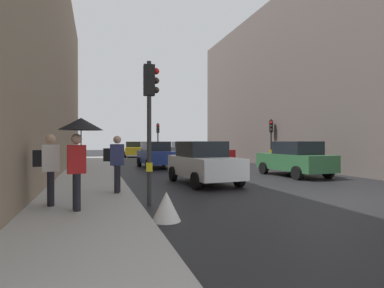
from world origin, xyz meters
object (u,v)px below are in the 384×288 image
(car_white_compact, at_px, (203,162))
(traffic_light_far_median, at_px, (158,134))
(pedestrian_with_black_backpack, at_px, (49,165))
(car_dark_suv, at_px, (180,149))
(car_red_sedan, at_px, (214,152))
(pedestrian_with_grey_backpack, at_px, (116,160))
(traffic_light_mid_street, at_px, (271,134))
(car_blue_van, at_px, (156,155))
(traffic_light_near_left, at_px, (150,106))
(pedestrian_with_umbrella, at_px, (80,138))
(car_yellow_taxi, at_px, (133,149))
(car_green_estate, at_px, (295,159))
(warning_sign_triangle, at_px, (166,206))

(car_white_compact, bearing_deg, traffic_light_far_median, 85.10)
(traffic_light_far_median, xyz_separation_m, pedestrian_with_black_backpack, (-6.85, -20.56, -1.29))
(car_white_compact, relative_size, car_dark_suv, 1.01)
(car_white_compact, xyz_separation_m, car_red_sedan, (5.01, 11.38, 0.00))
(car_white_compact, bearing_deg, pedestrian_with_grey_backpack, -148.78)
(traffic_light_mid_street, bearing_deg, traffic_light_far_median, 122.86)
(traffic_light_far_median, relative_size, car_blue_van, 0.82)
(car_white_compact, relative_size, pedestrian_with_grey_backpack, 2.44)
(car_blue_van, relative_size, pedestrian_with_black_backpack, 2.44)
(car_dark_suv, bearing_deg, car_white_compact, -102.82)
(traffic_light_near_left, bearing_deg, car_red_sedan, 62.37)
(car_blue_van, distance_m, pedestrian_with_umbrella, 13.64)
(car_dark_suv, distance_m, pedestrian_with_grey_backpack, 25.19)
(pedestrian_with_umbrella, bearing_deg, car_yellow_taxi, 80.81)
(traffic_light_far_median, distance_m, car_green_estate, 16.29)
(car_blue_van, distance_m, car_green_estate, 9.28)
(car_red_sedan, bearing_deg, pedestrian_with_black_backpack, -124.62)
(car_white_compact, distance_m, pedestrian_with_black_backpack, 6.55)
(traffic_light_mid_street, relative_size, car_white_compact, 0.78)
(traffic_light_far_median, xyz_separation_m, traffic_light_near_left, (-4.31, -20.51, 0.27))
(traffic_light_far_median, relative_size, pedestrian_with_black_backpack, 2.01)
(car_red_sedan, distance_m, warning_sign_triangle, 18.55)
(car_white_compact, xyz_separation_m, car_green_estate, (5.33, 1.12, 0.00))
(traffic_light_mid_street, xyz_separation_m, pedestrian_with_grey_backpack, (-11.42, -9.35, -1.16))
(car_white_compact, relative_size, car_yellow_taxi, 1.00)
(car_green_estate, bearing_deg, traffic_light_mid_street, 68.10)
(car_white_compact, height_order, pedestrian_with_grey_backpack, pedestrian_with_grey_backpack)
(car_blue_van, bearing_deg, car_green_estate, -52.30)
(car_yellow_taxi, relative_size, car_blue_van, 1.00)
(traffic_light_near_left, height_order, car_white_compact, traffic_light_near_left)
(car_yellow_taxi, bearing_deg, pedestrian_with_grey_backpack, -97.87)
(car_green_estate, height_order, pedestrian_with_black_backpack, pedestrian_with_black_backpack)
(traffic_light_far_median, bearing_deg, car_green_estate, -76.15)
(car_red_sedan, bearing_deg, pedestrian_with_grey_backpack, -122.56)
(warning_sign_triangle, bearing_deg, pedestrian_with_black_backpack, 146.12)
(traffic_light_mid_street, distance_m, car_white_compact, 10.61)
(pedestrian_with_umbrella, bearing_deg, pedestrian_with_grey_backpack, 66.72)
(car_dark_suv, distance_m, warning_sign_triangle, 27.97)
(traffic_light_near_left, relative_size, car_green_estate, 0.92)
(traffic_light_mid_street, height_order, car_blue_van, traffic_light_mid_street)
(traffic_light_far_median, bearing_deg, pedestrian_with_grey_backpack, -105.05)
(traffic_light_mid_street, height_order, car_green_estate, traffic_light_mid_street)
(traffic_light_near_left, height_order, warning_sign_triangle, traffic_light_near_left)
(car_yellow_taxi, bearing_deg, pedestrian_with_umbrella, -99.19)
(pedestrian_with_black_backpack, bearing_deg, car_white_compact, 34.41)
(pedestrian_with_umbrella, bearing_deg, car_dark_suv, 69.82)
(car_red_sedan, xyz_separation_m, car_green_estate, (0.32, -10.26, 0.00))
(car_white_compact, bearing_deg, traffic_light_near_left, -128.08)
(traffic_light_mid_street, distance_m, car_red_sedan, 5.26)
(car_blue_van, relative_size, pedestrian_with_grey_backpack, 2.44)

